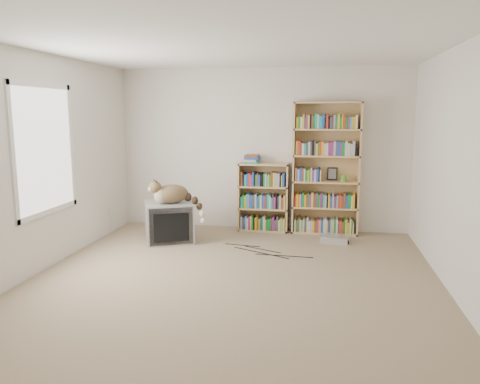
% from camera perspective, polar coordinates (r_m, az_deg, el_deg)
% --- Properties ---
extents(floor, '(4.50, 5.00, 0.01)m').
position_cam_1_polar(floor, '(5.16, -1.00, -11.01)').
color(floor, tan).
rests_on(floor, ground).
extents(wall_back, '(4.50, 0.02, 2.50)m').
position_cam_1_polar(wall_back, '(7.32, 2.68, 5.18)').
color(wall_back, silver).
rests_on(wall_back, floor).
extents(wall_front, '(4.50, 0.02, 2.50)m').
position_cam_1_polar(wall_front, '(2.49, -12.07, -3.84)').
color(wall_front, silver).
rests_on(wall_front, floor).
extents(wall_left, '(0.02, 5.00, 2.50)m').
position_cam_1_polar(wall_left, '(5.73, -23.76, 3.12)').
color(wall_left, silver).
rests_on(wall_left, floor).
extents(wall_right, '(0.02, 5.00, 2.50)m').
position_cam_1_polar(wall_right, '(4.96, 25.44, 2.10)').
color(wall_right, silver).
rests_on(wall_right, floor).
extents(ceiling, '(4.50, 5.00, 0.02)m').
position_cam_1_polar(ceiling, '(4.88, -1.10, 17.66)').
color(ceiling, white).
rests_on(ceiling, wall_back).
extents(window, '(0.02, 1.22, 1.52)m').
position_cam_1_polar(window, '(5.88, -22.69, 4.81)').
color(window, white).
rests_on(window, wall_left).
extents(crt_tv, '(0.83, 0.80, 0.57)m').
position_cam_1_polar(crt_tv, '(6.76, -8.64, -3.63)').
color(crt_tv, gray).
rests_on(crt_tv, floor).
extents(cat, '(0.82, 0.54, 0.58)m').
position_cam_1_polar(cat, '(6.59, -7.83, -0.55)').
color(cat, '#362816').
rests_on(cat, crt_tv).
extents(bookcase_tall, '(0.99, 0.30, 1.98)m').
position_cam_1_polar(bookcase_tall, '(7.16, 10.42, 2.38)').
color(bookcase_tall, tan).
rests_on(bookcase_tall, floor).
extents(bookcase_short, '(0.77, 0.30, 1.05)m').
position_cam_1_polar(bookcase_short, '(7.27, 2.89, -0.91)').
color(bookcase_short, tan).
rests_on(bookcase_short, floor).
extents(book_stack, '(0.22, 0.29, 0.13)m').
position_cam_1_polar(book_stack, '(7.21, 1.59, 4.05)').
color(book_stack, red).
rests_on(book_stack, bookcase_short).
extents(green_mug, '(0.09, 0.09, 0.10)m').
position_cam_1_polar(green_mug, '(7.15, 12.51, 1.66)').
color(green_mug, '#4D9D2C').
rests_on(green_mug, bookcase_tall).
extents(framed_print, '(0.15, 0.05, 0.19)m').
position_cam_1_polar(framed_print, '(7.24, 11.18, 2.19)').
color(framed_print, black).
rests_on(framed_print, bookcase_tall).
extents(dvd_player, '(0.43, 0.34, 0.09)m').
position_cam_1_polar(dvd_player, '(6.84, 11.51, -5.60)').
color(dvd_player, silver).
rests_on(dvd_player, floor).
extents(wall_outlet, '(0.01, 0.08, 0.13)m').
position_cam_1_polar(wall_outlet, '(7.44, -15.43, -2.33)').
color(wall_outlet, silver).
rests_on(wall_outlet, wall_left).
extents(floor_cables, '(1.20, 0.70, 0.01)m').
position_cam_1_polar(floor_cables, '(6.29, 1.54, -7.13)').
color(floor_cables, black).
rests_on(floor_cables, floor).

